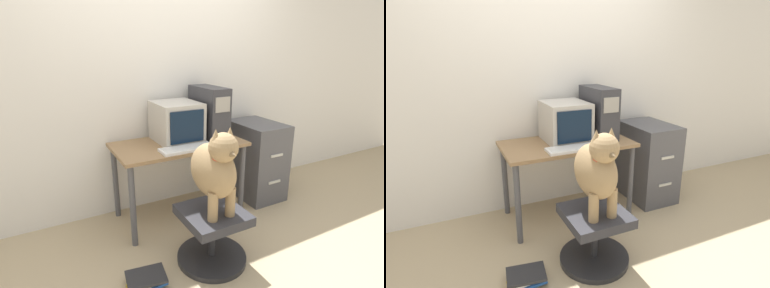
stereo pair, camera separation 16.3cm
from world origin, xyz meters
The scene contains 11 objects.
ground_plane centered at (0.00, 0.00, 0.00)m, with size 12.00×12.00×0.00m, color tan.
wall_back centered at (0.00, 0.69, 1.30)m, with size 8.00×0.05×2.60m.
desk centered at (0.00, 0.31, 0.63)m, with size 1.17×0.62×0.73m.
crt_monitor centered at (0.02, 0.39, 0.91)m, with size 0.39×0.44×0.36m.
pc_tower centered at (0.35, 0.37, 0.97)m, with size 0.20×0.47×0.48m.
keyboard centered at (-0.02, 0.10, 0.75)m, with size 0.47×0.17×0.03m.
computer_mouse centered at (0.28, 0.11, 0.75)m, with size 0.07×0.05×0.04m.
office_chair centered at (-0.07, -0.40, 0.22)m, with size 0.53×0.53×0.42m.
dog centered at (-0.07, -0.41, 0.76)m, with size 0.25×0.49×0.65m.
filing_cabinet centered at (0.92, 0.31, 0.41)m, with size 0.43×0.61×0.81m.
book_stack_floor centered at (-0.60, -0.42, 0.04)m, with size 0.29×0.23×0.08m.
Camera 2 is at (-0.98, -2.10, 1.55)m, focal length 28.00 mm.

